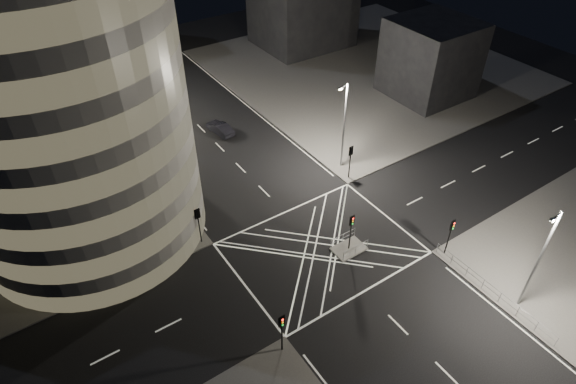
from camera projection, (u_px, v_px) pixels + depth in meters
ground at (321, 248)px, 44.16m from camera, size 120.00×120.00×0.00m
sidewalk_far_right at (366, 67)px, 73.97m from camera, size 42.00×42.00×0.15m
central_island at (349, 249)px, 44.02m from camera, size 3.00×2.00×0.15m
building_right_near at (430, 59)px, 64.13m from camera, size 10.00×10.00×10.00m
tree_a at (167, 195)px, 42.26m from camera, size 4.51×4.51×7.43m
tree_b at (142, 164)px, 46.24m from camera, size 4.85×4.85×7.42m
tree_c at (123, 140)px, 50.38m from camera, size 3.99×3.99×6.48m
tree_d at (104, 112)px, 53.94m from camera, size 5.39×5.39×7.73m
tree_e at (89, 95)px, 58.15m from camera, size 4.22×4.22×6.50m
traffic_signal_fl at (198, 219)px, 42.89m from camera, size 0.55×0.22×4.00m
traffic_signal_nl at (282, 327)px, 34.15m from camera, size 0.55×0.22×4.00m
traffic_signal_fr at (351, 156)px, 50.48m from camera, size 0.55×0.22×4.00m
traffic_signal_nr at (451, 231)px, 41.75m from camera, size 0.55×0.22×4.00m
traffic_signal_island at (351, 226)px, 42.22m from camera, size 0.55×0.22×4.00m
street_lamp_left_near at (164, 169)px, 44.29m from camera, size 1.25×0.25×10.00m
street_lamp_left_far at (103, 93)px, 55.85m from camera, size 1.25×0.25×10.00m
street_lamp_right_far at (344, 124)px, 50.51m from camera, size 1.25×0.25×10.00m
street_lamp_right_near at (539, 258)px, 35.74m from camera, size 1.25×0.25×10.00m
railing_near_right at (491, 290)px, 39.50m from camera, size 0.06×11.70×1.10m
railing_island_south at (356, 250)px, 43.04m from camera, size 2.80×0.06×1.10m
railing_island_north at (343, 238)px, 44.20m from camera, size 2.80×0.06×1.10m
sedan at (220, 128)px, 58.94m from camera, size 2.08×4.41×1.40m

